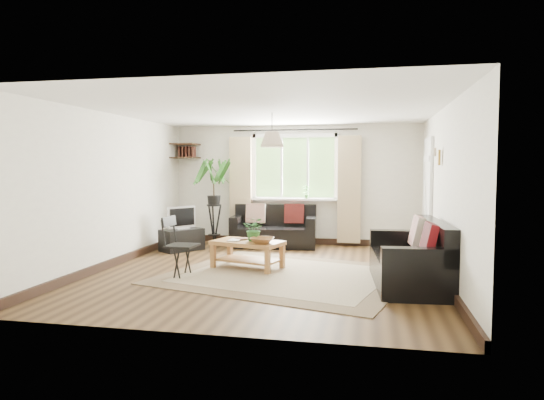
% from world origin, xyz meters
% --- Properties ---
extents(floor, '(5.50, 5.50, 0.00)m').
position_xyz_m(floor, '(0.00, 0.00, 0.00)').
color(floor, black).
rests_on(floor, ground).
extents(ceiling, '(5.50, 5.50, 0.00)m').
position_xyz_m(ceiling, '(0.00, 0.00, 2.40)').
color(ceiling, white).
rests_on(ceiling, floor).
extents(wall_back, '(5.00, 0.02, 2.40)m').
position_xyz_m(wall_back, '(0.00, 2.75, 1.20)').
color(wall_back, white).
rests_on(wall_back, floor).
extents(wall_front, '(5.00, 0.02, 2.40)m').
position_xyz_m(wall_front, '(0.00, -2.75, 1.20)').
color(wall_front, white).
rests_on(wall_front, floor).
extents(wall_left, '(0.02, 5.50, 2.40)m').
position_xyz_m(wall_left, '(-2.50, 0.00, 1.20)').
color(wall_left, white).
rests_on(wall_left, floor).
extents(wall_right, '(0.02, 5.50, 2.40)m').
position_xyz_m(wall_right, '(2.50, 0.00, 1.20)').
color(wall_right, white).
rests_on(wall_right, floor).
extents(rug, '(3.91, 3.58, 0.02)m').
position_xyz_m(rug, '(0.33, -0.18, 0.01)').
color(rug, beige).
rests_on(rug, floor).
extents(window, '(2.50, 0.16, 2.16)m').
position_xyz_m(window, '(0.00, 2.71, 1.55)').
color(window, white).
rests_on(window, wall_back).
extents(door, '(0.06, 0.96, 2.06)m').
position_xyz_m(door, '(2.47, 1.70, 1.00)').
color(door, silver).
rests_on(door, wall_right).
extents(corner_shelf, '(0.50, 0.50, 0.34)m').
position_xyz_m(corner_shelf, '(-2.25, 2.50, 1.89)').
color(corner_shelf, black).
rests_on(corner_shelf, wall_back).
extents(pendant_lamp, '(0.36, 0.36, 0.54)m').
position_xyz_m(pendant_lamp, '(0.00, 0.40, 2.05)').
color(pendant_lamp, beige).
rests_on(pendant_lamp, ceiling).
extents(wall_sconce, '(0.12, 0.12, 0.28)m').
position_xyz_m(wall_sconce, '(2.43, 0.30, 1.74)').
color(wall_sconce, beige).
rests_on(wall_sconce, wall_right).
extents(sofa_back, '(1.70, 0.95, 0.77)m').
position_xyz_m(sofa_back, '(-0.34, 2.28, 0.39)').
color(sofa_back, black).
rests_on(sofa_back, floor).
extents(sofa_right, '(1.80, 1.00, 0.82)m').
position_xyz_m(sofa_right, '(2.00, -0.44, 0.41)').
color(sofa_right, black).
rests_on(sofa_right, floor).
extents(coffee_table, '(1.18, 0.85, 0.43)m').
position_xyz_m(coffee_table, '(-0.34, 0.17, 0.22)').
color(coffee_table, olive).
rests_on(coffee_table, floor).
extents(table_plant, '(0.34, 0.29, 0.36)m').
position_xyz_m(table_plant, '(-0.23, 0.19, 0.61)').
color(table_plant, '#265C24').
rests_on(table_plant, coffee_table).
extents(bowl, '(0.37, 0.37, 0.09)m').
position_xyz_m(bowl, '(-0.07, -0.01, 0.47)').
color(bowl, brown).
rests_on(bowl, coffee_table).
extents(book_a, '(0.19, 0.25, 0.02)m').
position_xyz_m(book_a, '(-0.62, 0.16, 0.44)').
color(book_a, silver).
rests_on(book_a, coffee_table).
extents(book_b, '(0.27, 0.28, 0.02)m').
position_xyz_m(book_b, '(-0.51, 0.34, 0.44)').
color(book_b, '#4F2D1F').
rests_on(book_b, coffee_table).
extents(tv_stand, '(0.79, 0.86, 0.41)m').
position_xyz_m(tv_stand, '(-1.94, 1.48, 0.20)').
color(tv_stand, black).
rests_on(tv_stand, floor).
extents(tv, '(0.50, 0.58, 0.45)m').
position_xyz_m(tv, '(-1.94, 1.48, 0.63)').
color(tv, '#A5A5AA').
rests_on(tv, tv_stand).
extents(palm_stand, '(0.83, 0.83, 1.74)m').
position_xyz_m(palm_stand, '(-1.58, 2.31, 0.87)').
color(palm_stand, black).
rests_on(palm_stand, floor).
extents(folding_chair, '(0.47, 0.47, 0.86)m').
position_xyz_m(folding_chair, '(-1.12, -0.52, 0.43)').
color(folding_chair, black).
rests_on(folding_chair, floor).
extents(sill_plant, '(0.14, 0.10, 0.27)m').
position_xyz_m(sill_plant, '(0.25, 2.63, 1.06)').
color(sill_plant, '#2D6023').
rests_on(sill_plant, window).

